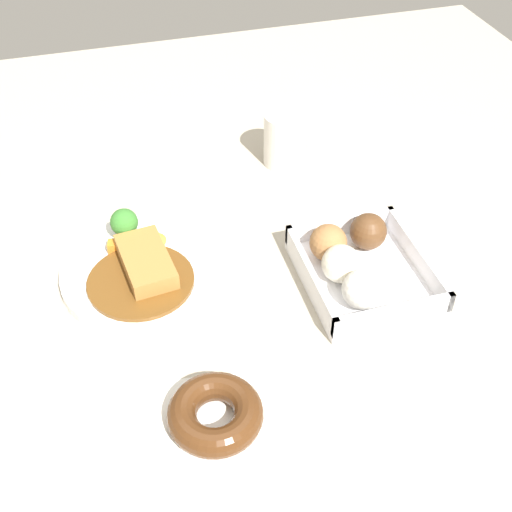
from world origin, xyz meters
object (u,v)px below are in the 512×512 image
(chocolate_ring_donut, at_px, (215,415))
(coffee_mug, at_px, (285,139))
(curry_plate, at_px, (145,268))
(donut_box, at_px, (356,265))

(chocolate_ring_donut, distance_m, coffee_mug, 0.53)
(curry_plate, distance_m, chocolate_ring_donut, 0.26)
(curry_plate, height_order, chocolate_ring_donut, curry_plate)
(donut_box, xyz_separation_m, chocolate_ring_donut, (0.17, -0.24, -0.01))
(donut_box, relative_size, coffee_mug, 2.09)
(curry_plate, distance_m, donut_box, 0.29)
(chocolate_ring_donut, relative_size, coffee_mug, 1.65)
(curry_plate, relative_size, coffee_mug, 2.58)
(chocolate_ring_donut, bearing_deg, curry_plate, -171.77)
(curry_plate, bearing_deg, donut_box, 73.04)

